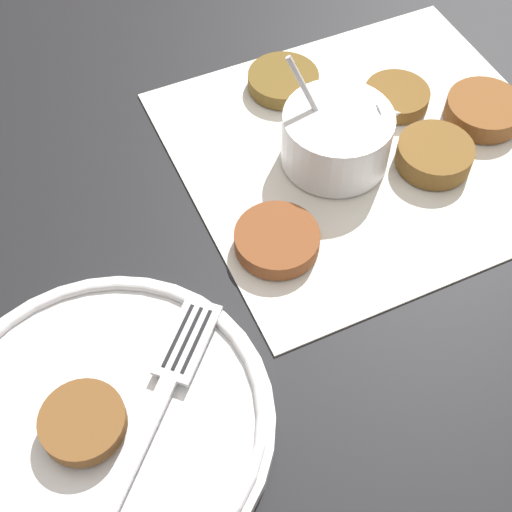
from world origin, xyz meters
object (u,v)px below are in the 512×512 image
(sauce_bowl, at_px, (337,139))
(serving_plate, at_px, (104,423))
(fork, at_px, (168,381))
(fritter_on_plate, at_px, (83,422))

(sauce_bowl, distance_m, serving_plate, 0.31)
(serving_plate, bearing_deg, fork, 17.69)
(serving_plate, bearing_deg, sauce_bowl, 42.59)
(sauce_bowl, xyz_separation_m, fritter_on_plate, (-0.24, -0.21, -0.00))
(fork, bearing_deg, fritter_on_plate, -162.31)
(serving_plate, height_order, fritter_on_plate, fritter_on_plate)
(fork, bearing_deg, serving_plate, -162.31)
(fork, bearing_deg, sauce_bowl, 47.24)
(sauce_bowl, xyz_separation_m, fork, (-0.18, -0.19, -0.01))
(sauce_bowl, relative_size, fork, 0.65)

